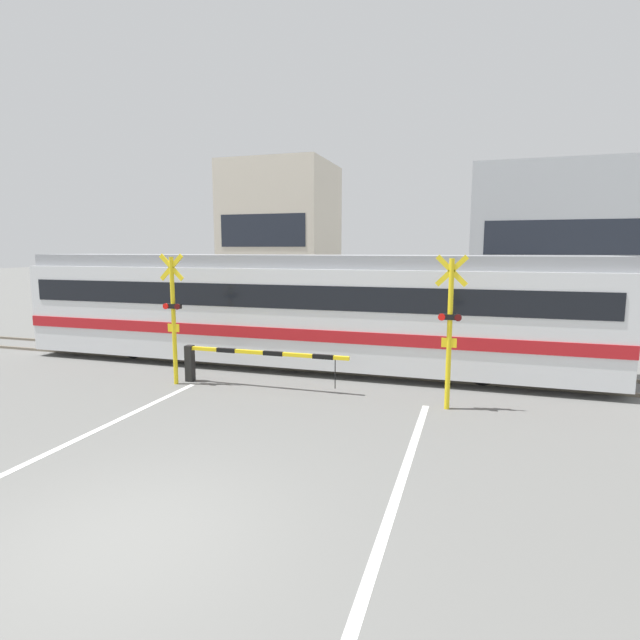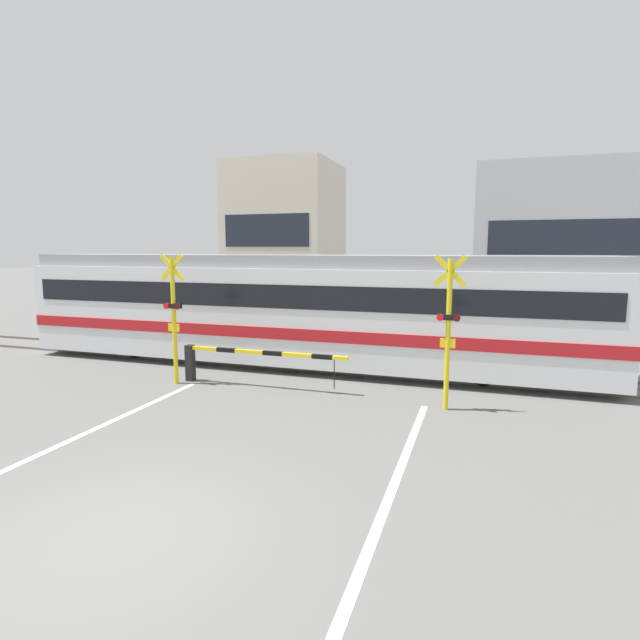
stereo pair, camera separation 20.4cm
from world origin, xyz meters
TOP-DOWN VIEW (x-y plane):
  - ground_plane at (0.00, 0.00)m, footprint 160.00×160.00m
  - rail_track_near at (0.00, 8.48)m, footprint 50.00×0.10m
  - rail_track_far at (0.00, 9.92)m, footprint 50.00×0.10m
  - road_stripe_left at (-2.96, 1.13)m, footprint 0.14×10.27m
  - road_stripe_right at (2.96, 1.13)m, footprint 0.14×10.27m
  - commuter_train at (-1.15, 9.20)m, footprint 17.16×2.86m
  - crossing_barrier_near at (-1.91, 6.57)m, footprint 4.42×0.20m
  - crossing_barrier_far at (1.91, 12.10)m, footprint 4.42×0.20m
  - crossing_signal_left at (-3.41, 6.21)m, footprint 0.68×0.15m
  - crossing_signal_right at (3.41, 6.21)m, footprint 0.68×0.15m
  - pedestrian at (-0.86, 14.59)m, footprint 0.38×0.22m
  - building_left_of_street at (-6.22, 20.73)m, footprint 5.34×5.10m
  - building_right_of_street at (7.23, 20.73)m, footprint 7.35×5.10m

SIDE VIEW (x-z plane):
  - ground_plane at x=0.00m, z-range 0.00..0.00m
  - road_stripe_left at x=-2.96m, z-range 0.00..0.01m
  - road_stripe_right at x=2.96m, z-range 0.00..0.01m
  - rail_track_near at x=0.00m, z-range 0.00..0.08m
  - rail_track_far at x=0.00m, z-range 0.00..0.08m
  - crossing_barrier_near at x=-1.91m, z-range 0.24..1.20m
  - crossing_barrier_far at x=1.91m, z-range 0.24..1.20m
  - pedestrian at x=-0.86m, z-range 0.11..1.71m
  - commuter_train at x=-1.15m, z-range 0.12..3.41m
  - crossing_signal_left at x=-3.41m, z-range 0.17..3.52m
  - crossing_signal_right at x=3.41m, z-range 0.17..3.52m
  - building_right_of_street at x=7.23m, z-range 0.00..7.17m
  - building_left_of_street at x=-6.22m, z-range 0.00..7.95m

